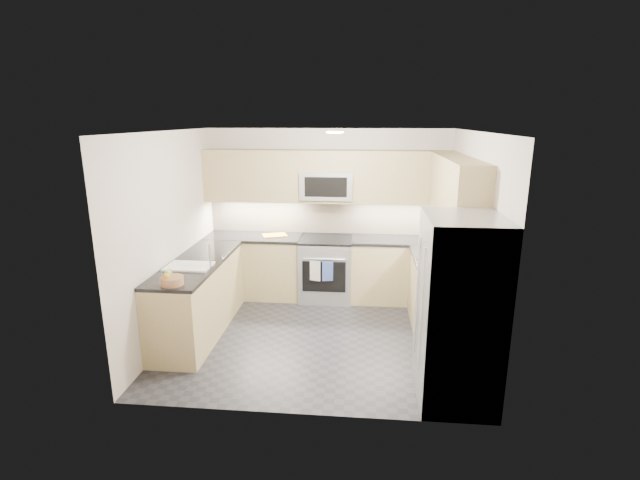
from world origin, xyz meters
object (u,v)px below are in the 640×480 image
(utensil_bowl, at_px, (445,237))
(microwave, at_px, (327,185))
(cutting_board, at_px, (275,235))
(fruit_basket, at_px, (172,281))
(gas_range, at_px, (326,269))
(refrigerator, at_px, (459,310))

(utensil_bowl, bearing_deg, microwave, 172.29)
(cutting_board, height_order, fruit_basket, fruit_basket)
(gas_range, xyz_separation_m, cutting_board, (-0.78, 0.07, 0.49))
(utensil_bowl, height_order, cutting_board, utensil_bowl)
(gas_range, bearing_deg, fruit_basket, -124.42)
(fruit_basket, bearing_deg, cutting_board, 72.82)
(microwave, relative_size, refrigerator, 0.42)
(refrigerator, xyz_separation_m, fruit_basket, (-2.90, 0.30, 0.08))
(gas_range, distance_m, utensil_bowl, 1.78)
(utensil_bowl, bearing_deg, gas_range, 176.50)
(cutting_board, bearing_deg, fruit_basket, -107.18)
(cutting_board, bearing_deg, refrigerator, -48.22)
(gas_range, relative_size, refrigerator, 0.51)
(cutting_board, bearing_deg, gas_range, -4.94)
(utensil_bowl, relative_size, cutting_board, 0.76)
(cutting_board, distance_m, fruit_basket, 2.29)
(gas_range, relative_size, fruit_basket, 3.77)
(gas_range, bearing_deg, utensil_bowl, -3.50)
(gas_range, distance_m, refrigerator, 2.86)
(gas_range, relative_size, cutting_board, 2.57)
(utensil_bowl, relative_size, fruit_basket, 1.11)
(cutting_board, xyz_separation_m, fruit_basket, (-0.68, -2.19, 0.04))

